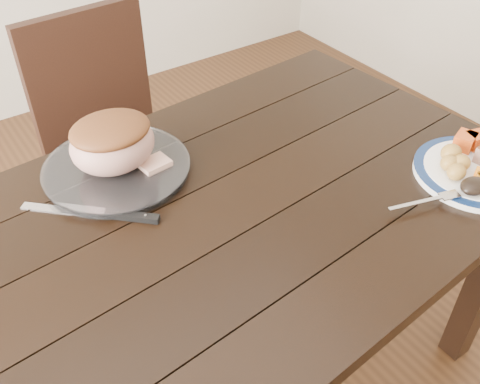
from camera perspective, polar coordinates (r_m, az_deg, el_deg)
dining_table at (r=1.24m, az=-3.57°, el=-5.93°), size 1.67×1.02×0.75m
chair_far at (r=1.88m, az=-13.36°, el=5.70°), size 0.45×0.46×0.93m
dinner_plate at (r=1.41m, az=23.75°, el=1.89°), size 0.29×0.29×0.02m
plate_rim at (r=1.40m, az=23.84°, el=2.16°), size 0.29×0.29×0.02m
serving_platter at (r=1.33m, az=-12.96°, el=2.37°), size 0.35×0.35×0.02m
roasted_potatoes at (r=1.37m, az=21.89°, el=3.03°), size 0.10×0.10×0.04m
pumpkin_wedges at (r=1.46m, az=23.47°, el=5.07°), size 0.10×0.08×0.04m
dark_mushroom at (r=1.31m, az=23.69°, el=0.59°), size 0.07×0.05×0.03m
fork at (r=1.26m, az=19.55°, el=-0.86°), size 0.18×0.07×0.00m
roast_joint at (r=1.29m, az=-13.43°, el=4.97°), size 0.20×0.17×0.13m
cut_slice at (r=1.30m, az=-9.09°, el=2.93°), size 0.08×0.06×0.02m
carving_knife at (r=1.21m, az=-13.14°, el=-2.39°), size 0.24×0.24×0.01m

